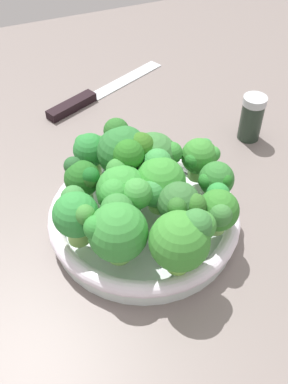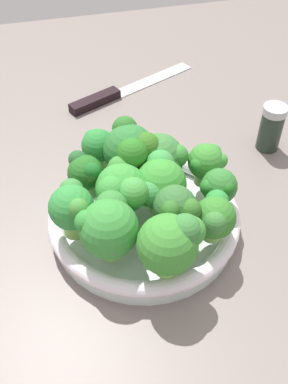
% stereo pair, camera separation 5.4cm
% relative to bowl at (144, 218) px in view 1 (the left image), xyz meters
% --- Properties ---
extents(ground_plane, '(1.30, 1.30, 0.03)m').
position_rel_bowl_xyz_m(ground_plane, '(0.02, 0.02, -0.03)').
color(ground_plane, slate).
extents(bowl, '(0.24, 0.24, 0.04)m').
position_rel_bowl_xyz_m(bowl, '(0.00, 0.00, 0.00)').
color(bowl, white).
rests_on(bowl, ground_plane).
extents(broccoli_floret_0, '(0.05, 0.05, 0.07)m').
position_rel_bowl_xyz_m(broccoli_floret_0, '(0.03, -0.05, 0.06)').
color(broccoli_floret_0, '#89C04D').
rests_on(broccoli_floret_0, bowl).
extents(broccoli_floret_1, '(0.05, 0.06, 0.07)m').
position_rel_bowl_xyz_m(broccoli_floret_1, '(-0.09, -0.01, 0.06)').
color(broccoli_floret_1, '#83BA55').
rests_on(broccoli_floret_1, bowl).
extents(broccoli_floret_2, '(0.07, 0.07, 0.07)m').
position_rel_bowl_xyz_m(broccoli_floret_2, '(0.03, 0.04, 0.06)').
color(broccoli_floret_2, '#94CA6A').
rests_on(broccoli_floret_2, bowl).
extents(broccoli_floret_3, '(0.07, 0.07, 0.08)m').
position_rel_bowl_xyz_m(broccoli_floret_3, '(0.00, -0.10, 0.06)').
color(broccoli_floret_3, '#82C34D').
rests_on(broccoli_floret_3, bowl).
extents(broccoli_floret_4, '(0.04, 0.05, 0.06)m').
position_rel_bowl_xyz_m(broccoli_floret_4, '(-0.06, 0.04, 0.06)').
color(broccoli_floret_4, '#86BE66').
rests_on(broccoli_floret_4, bowl).
extents(broccoli_floret_5, '(0.05, 0.05, 0.06)m').
position_rel_bowl_xyz_m(broccoli_floret_5, '(-0.04, 0.09, 0.06)').
color(broccoli_floret_5, '#88C258').
rests_on(broccoli_floret_5, bowl).
extents(broccoli_floret_6, '(0.07, 0.07, 0.07)m').
position_rel_bowl_xyz_m(broccoli_floret_6, '(-0.05, -0.05, 0.06)').
color(broccoli_floret_6, '#82CC58').
rests_on(broccoli_floret_6, bowl).
extents(broccoli_floret_7, '(0.05, 0.04, 0.05)m').
position_rel_bowl_xyz_m(broccoli_floret_7, '(0.09, -0.02, 0.05)').
color(broccoli_floret_7, '#84B959').
rests_on(broccoli_floret_7, bowl).
extents(broccoli_floret_8, '(0.06, 0.08, 0.07)m').
position_rel_bowl_xyz_m(broccoli_floret_8, '(-0.03, -0.00, 0.06)').
color(broccoli_floret_8, '#94C771').
rests_on(broccoli_floret_8, bowl).
extents(broccoli_floret_9, '(0.05, 0.05, 0.06)m').
position_rel_bowl_xyz_m(broccoli_floret_9, '(0.09, 0.03, 0.05)').
color(broccoli_floret_9, '#90C864').
rests_on(broccoli_floret_9, bowl).
extents(broccoli_floret_10, '(0.07, 0.08, 0.08)m').
position_rel_bowl_xyz_m(broccoli_floret_10, '(-0.00, 0.06, 0.07)').
color(broccoli_floret_10, '#8BBF5F').
rests_on(broccoli_floret_10, bowl).
extents(broccoli_floret_11, '(0.06, 0.07, 0.07)m').
position_rel_bowl_xyz_m(broccoli_floret_11, '(0.02, -0.00, 0.06)').
color(broccoli_floret_11, '#85C55E').
rests_on(broccoli_floret_11, bowl).
extents(broccoli_floret_12, '(0.05, 0.06, 0.06)m').
position_rel_bowl_xyz_m(broccoli_floret_12, '(0.07, -0.06, 0.05)').
color(broccoli_floret_12, '#8EC362').
rests_on(broccoli_floret_12, bowl).
extents(knife, '(0.25, 0.13, 0.01)m').
position_rel_bowl_xyz_m(knife, '(0.03, 0.32, -0.01)').
color(knife, silver).
rests_on(knife, ground_plane).
extents(pepper_shaker, '(0.04, 0.04, 0.08)m').
position_rel_bowl_xyz_m(pepper_shaker, '(0.23, 0.11, 0.02)').
color(pepper_shaker, '#243226').
rests_on(pepper_shaker, ground_plane).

